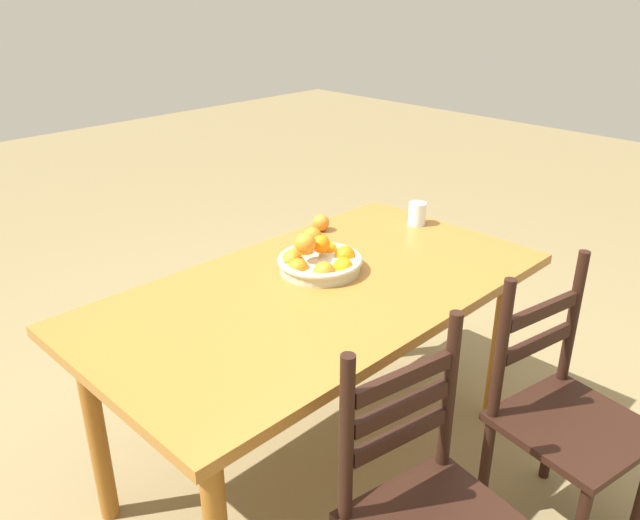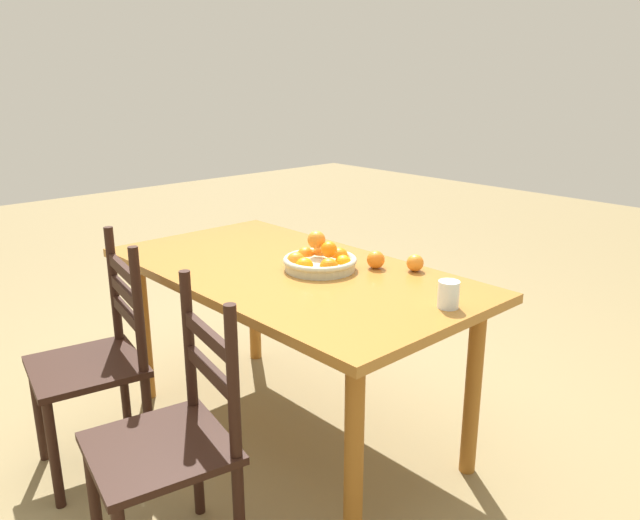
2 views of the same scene
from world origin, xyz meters
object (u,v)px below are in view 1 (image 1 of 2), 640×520
chair_near_window (429,518)px  orange_loose_0 (313,237)px  fruit_bowl (319,261)px  drinking_glass (417,214)px  chair_by_cabinet (563,419)px  dining_table (319,309)px  orange_loose_1 (321,223)px

chair_near_window → orange_loose_0: (-0.54, -0.96, 0.33)m
fruit_bowl → drinking_glass: size_ratio=3.19×
chair_by_cabinet → drinking_glass: 1.00m
chair_near_window → drinking_glass: size_ratio=9.88×
fruit_bowl → chair_near_window: bearing=63.1°
chair_near_window → orange_loose_0: size_ratio=12.68×
dining_table → orange_loose_0: bearing=-131.3°
orange_loose_1 → fruit_bowl: bearing=43.7°
chair_by_cabinet → orange_loose_1: chair_by_cabinet is taller
chair_near_window → orange_loose_0: bearing=71.1°
dining_table → fruit_bowl: 0.17m
fruit_bowl → orange_loose_1: 0.38m
chair_near_window → fruit_bowl: chair_near_window is taller
drinking_glass → dining_table: bearing=9.6°
orange_loose_1 → chair_near_window: bearing=57.3°
chair_by_cabinet → drinking_glass: (-0.36, -0.86, 0.36)m
chair_by_cabinet → fruit_bowl: 0.93m
dining_table → fruit_bowl: size_ratio=5.35×
chair_by_cabinet → fruit_bowl: (0.24, -0.83, 0.35)m
fruit_bowl → orange_loose_0: 0.23m
dining_table → orange_loose_1: (-0.36, -0.35, 0.12)m
orange_loose_0 → drinking_glass: bearing=162.6°
chair_by_cabinet → orange_loose_0: (0.10, -1.00, 0.35)m
fruit_bowl → orange_loose_0: (-0.14, -0.18, -0.00)m
dining_table → orange_loose_1: bearing=-136.1°
chair_by_cabinet → fruit_bowl: bearing=116.8°
chair_by_cabinet → chair_near_window: bearing=-173.9°
orange_loose_0 → orange_loose_1: (-0.13, -0.09, -0.00)m
chair_by_cabinet → fruit_bowl: size_ratio=3.03×
chair_near_window → fruit_bowl: (-0.40, -0.78, 0.33)m
dining_table → drinking_glass: drinking_glass is taller
fruit_bowl → orange_loose_1: fruit_bowl is taller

